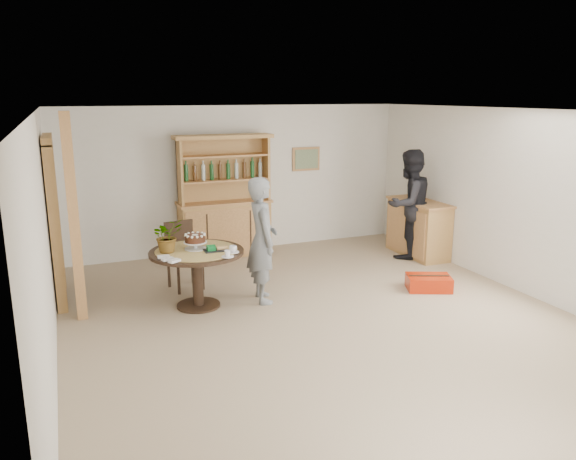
# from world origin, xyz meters

# --- Properties ---
(ground) EXTENTS (7.00, 7.00, 0.00)m
(ground) POSITION_xyz_m (0.00, 0.00, 0.00)
(ground) COLOR tan
(ground) RESTS_ON ground
(room_shell) EXTENTS (6.04, 7.04, 2.52)m
(room_shell) POSITION_xyz_m (0.00, 0.01, 1.74)
(room_shell) COLOR white
(room_shell) RESTS_ON ground
(doorway) EXTENTS (0.13, 1.10, 2.18)m
(doorway) POSITION_xyz_m (-2.93, 2.00, 1.11)
(doorway) COLOR black
(doorway) RESTS_ON ground
(pine_post) EXTENTS (0.12, 0.12, 2.50)m
(pine_post) POSITION_xyz_m (-2.70, 1.20, 1.25)
(pine_post) COLOR tan
(pine_post) RESTS_ON ground
(hutch) EXTENTS (1.62, 0.54, 2.04)m
(hutch) POSITION_xyz_m (-0.30, 3.24, 0.69)
(hutch) COLOR tan
(hutch) RESTS_ON ground
(sideboard) EXTENTS (0.54, 1.26, 0.94)m
(sideboard) POSITION_xyz_m (2.74, 2.00, 0.47)
(sideboard) COLOR tan
(sideboard) RESTS_ON ground
(dining_table) EXTENTS (1.20, 1.20, 0.76)m
(dining_table) POSITION_xyz_m (-1.29, 1.06, 0.60)
(dining_table) COLOR black
(dining_table) RESTS_ON ground
(dining_chair) EXTENTS (0.49, 0.49, 0.95)m
(dining_chair) POSITION_xyz_m (-1.30, 1.88, 0.54)
(dining_chair) COLOR black
(dining_chair) RESTS_ON ground
(birthday_cake) EXTENTS (0.30, 0.30, 0.20)m
(birthday_cake) POSITION_xyz_m (-1.29, 1.11, 0.88)
(birthday_cake) COLOR white
(birthday_cake) RESTS_ON dining_table
(flower_vase) EXTENTS (0.47, 0.44, 0.42)m
(flower_vase) POSITION_xyz_m (-1.64, 1.11, 0.97)
(flower_vase) COLOR #3F7233
(flower_vase) RESTS_ON dining_table
(gift_tray) EXTENTS (0.30, 0.20, 0.08)m
(gift_tray) POSITION_xyz_m (-1.07, 0.93, 0.79)
(gift_tray) COLOR black
(gift_tray) RESTS_ON dining_table
(coffee_cup_a) EXTENTS (0.15, 0.15, 0.09)m
(coffee_cup_a) POSITION_xyz_m (-0.89, 0.78, 0.80)
(coffee_cup_a) COLOR white
(coffee_cup_a) RESTS_ON dining_table
(coffee_cup_b) EXTENTS (0.15, 0.15, 0.08)m
(coffee_cup_b) POSITION_xyz_m (-1.01, 0.61, 0.79)
(coffee_cup_b) COLOR white
(coffee_cup_b) RESTS_ON dining_table
(napkins) EXTENTS (0.24, 0.33, 0.03)m
(napkins) POSITION_xyz_m (-1.70, 0.74, 0.77)
(napkins) COLOR white
(napkins) RESTS_ON dining_table
(teen_boy) EXTENTS (0.47, 0.65, 1.66)m
(teen_boy) POSITION_xyz_m (-0.44, 0.96, 0.83)
(teen_boy) COLOR slate
(teen_boy) RESTS_ON ground
(adult_person) EXTENTS (1.03, 0.89, 1.81)m
(adult_person) POSITION_xyz_m (2.50, 1.97, 0.91)
(adult_person) COLOR black
(adult_person) RESTS_ON ground
(red_suitcase) EXTENTS (0.71, 0.60, 0.21)m
(red_suitcase) POSITION_xyz_m (1.87, 0.47, 0.10)
(red_suitcase) COLOR #B92409
(red_suitcase) RESTS_ON ground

